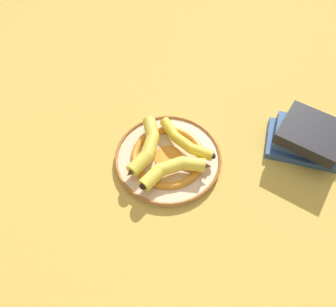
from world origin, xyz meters
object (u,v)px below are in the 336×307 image
object	(u,v)px
decorative_bowl	(168,158)
banana_a	(173,169)
banana_c	(183,140)
banana_b	(147,147)
book_stack	(307,138)

from	to	relation	value
decorative_bowl	banana_a	xyz separation A→B (m)	(0.06, 0.01, 0.04)
decorative_bowl	banana_c	distance (m)	0.07
decorative_bowl	banana_b	bearing A→B (deg)	-105.08
decorative_bowl	banana_a	distance (m)	0.07
banana_a	banana_c	distance (m)	0.10
banana_a	banana_c	world-z (taller)	banana_a
decorative_bowl	book_stack	world-z (taller)	book_stack
banana_b	banana_c	distance (m)	0.11
book_stack	banana_b	bearing A→B (deg)	-151.04
decorative_bowl	banana_b	world-z (taller)	banana_b
banana_a	banana_b	xyz separation A→B (m)	(-0.08, -0.07, 0.00)
decorative_bowl	banana_a	world-z (taller)	banana_a
book_stack	banana_a	bearing A→B (deg)	-139.98
book_stack	decorative_bowl	bearing A→B (deg)	-148.67
banana_b	banana_c	size ratio (longest dim) A/B	1.26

